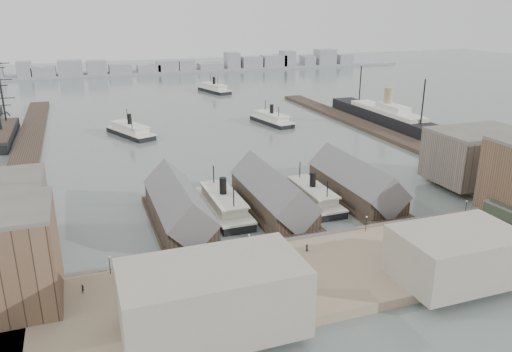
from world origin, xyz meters
name	(u,v)px	position (x,y,z in m)	size (l,w,h in m)	color
ground	(297,236)	(0.00, 0.00, 0.00)	(900.00, 900.00, 0.00)	#54615D
quay	(336,270)	(0.00, -20.00, 1.00)	(180.00, 30.00, 2.00)	#8B785D
seawall	(306,240)	(0.00, -5.20, 1.15)	(180.00, 1.20, 2.30)	#59544C
west_wharf	(26,153)	(-68.00, 100.00, 0.80)	(10.00, 220.00, 1.60)	#2D231C
east_wharf	(372,128)	(78.00, 90.00, 0.80)	(10.00, 180.00, 1.60)	#2D231C
ferry_shed_west	(178,207)	(-26.00, 16.88, 4.64)	(14.00, 42.00, 12.60)	#2D231C
ferry_shed_center	(272,195)	(0.00, 16.88, 4.64)	(14.00, 42.00, 12.60)	#2D231C
ferry_shed_east	(355,184)	(26.00, 16.88, 4.64)	(14.00, 42.00, 12.60)	#2D231C
warehouse_east_back	(477,156)	(68.00, 15.00, 9.50)	(28.00, 20.00, 15.00)	#60564C
street_bldg_center	(457,255)	(20.00, -32.00, 7.00)	(24.00, 16.00, 10.00)	gray
street_bldg_west	(213,298)	(-30.00, -32.00, 8.00)	(30.00, 16.00, 12.00)	gray
lamp_post_far_w	(109,261)	(-45.00, -7.00, 4.71)	(0.44, 0.44, 3.92)	black
lamp_post_near_w	(249,239)	(-15.00, -7.00, 4.71)	(0.44, 0.44, 3.92)	black
lamp_post_near_e	(366,221)	(15.00, -7.00, 4.71)	(0.44, 0.44, 3.92)	black
lamp_post_far_e	(466,205)	(45.00, -7.00, 4.71)	(0.44, 0.44, 3.92)	black
far_shore	(131,69)	(-2.07, 334.14, 3.91)	(500.00, 40.00, 15.72)	gray
ferry_docked_west	(223,204)	(-13.00, 20.27, 2.51)	(8.98, 29.94, 10.69)	black
ferry_docked_east	(312,195)	(13.00, 18.44, 2.30)	(8.23, 27.43, 9.80)	black
ferry_open_near	(130,130)	(-27.10, 116.71, 2.41)	(19.27, 29.92, 10.30)	black
ferry_open_mid	(272,119)	(39.81, 118.07, 2.32)	(13.80, 28.87, 9.91)	black
ferry_open_far	(214,89)	(38.52, 217.97, 2.47)	(16.58, 30.83, 10.55)	black
sailing_ship_mid	(2,133)	(-79.19, 129.33, 2.74)	(9.29, 53.69, 38.20)	black
ocean_steamer	(387,116)	(92.00, 99.14, 3.74)	(11.90, 86.98, 17.40)	black
tram	(504,214)	(50.99, -13.61, 4.02)	(3.64, 11.23, 3.93)	black
horse_cart_left	(184,272)	(-30.88, -12.76, 2.77)	(4.60, 3.51, 1.47)	black
horse_cart_center	(258,275)	(-17.29, -19.32, 2.81)	(4.99, 2.28, 1.60)	black
horse_cart_right	(406,255)	(15.83, -21.84, 2.77)	(4.64, 1.89, 1.47)	black
pedestrian_0	(83,289)	(-50.49, -12.72, 2.87)	(0.63, 0.46, 1.73)	black
pedestrian_1	(137,310)	(-41.69, -23.29, 2.83)	(0.81, 0.63, 1.67)	black
pedestrian_2	(217,262)	(-23.57, -11.22, 2.88)	(1.13, 0.65, 1.76)	black
pedestrian_3	(310,278)	(-8.14, -24.02, 2.90)	(1.05, 0.44, 1.79)	black
pedestrian_4	(307,248)	(-3.00, -11.72, 2.81)	(0.79, 0.51, 1.62)	black
pedestrian_5	(390,256)	(11.93, -21.47, 2.87)	(0.63, 0.46, 1.73)	black
pedestrian_6	(397,228)	(22.08, -9.62, 2.86)	(0.84, 0.65, 1.72)	black
pedestrian_7	(478,252)	(31.29, -26.40, 2.86)	(1.11, 0.64, 1.71)	black
pedestrian_8	(452,226)	(35.51, -13.00, 2.78)	(0.92, 0.38, 1.57)	black
pedestrian_10	(145,272)	(-38.57, -10.62, 2.90)	(0.88, 0.58, 1.81)	black
pedestrian_11	(424,265)	(16.53, -27.18, 2.87)	(0.64, 0.46, 1.74)	black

